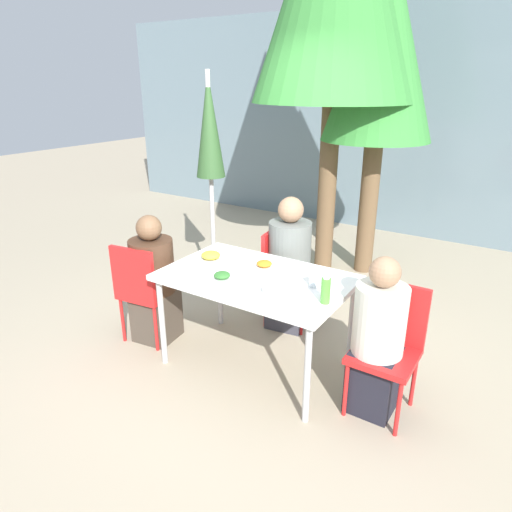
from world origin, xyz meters
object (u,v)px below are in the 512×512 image
(tree_behind_right, at_px, (383,45))
(chair_right, at_px, (389,339))
(person_left, at_px, (154,283))
(chair_far, at_px, (283,270))
(chair_left, at_px, (143,286))
(person_right, at_px, (377,342))
(bottle, at_px, (326,290))
(drinking_cup, at_px, (314,280))
(closed_umbrella, at_px, (210,142))
(salad_bowl, at_px, (277,290))
(person_far, at_px, (289,268))

(tree_behind_right, bearing_deg, chair_right, -66.60)
(person_left, height_order, chair_far, person_left)
(chair_left, xyz_separation_m, person_left, (0.04, 0.09, 0.00))
(chair_left, height_order, tree_behind_right, tree_behind_right)
(person_right, xyz_separation_m, tree_behind_right, (-0.90, 2.27, 1.87))
(person_left, xyz_separation_m, chair_far, (0.74, 0.83, -0.00))
(tree_behind_right, bearing_deg, person_right, -68.43)
(chair_right, height_order, bottle, bottle)
(person_right, relative_size, tree_behind_right, 0.32)
(person_left, distance_m, drinking_cup, 1.40)
(closed_umbrella, xyz_separation_m, drinking_cup, (1.56, -0.88, -0.72))
(person_left, distance_m, closed_umbrella, 1.48)
(bottle, xyz_separation_m, tree_behind_right, (-0.58, 2.40, 1.55))
(chair_right, bearing_deg, drinking_cup, 1.92)
(chair_left, xyz_separation_m, drinking_cup, (1.39, 0.26, 0.30))
(person_left, height_order, salad_bowl, person_left)
(bottle, height_order, salad_bowl, bottle)
(chair_left, height_order, person_far, person_far)
(chair_left, xyz_separation_m, tree_behind_right, (0.98, 2.47, 1.88))
(person_right, relative_size, salad_bowl, 5.82)
(chair_far, bearing_deg, person_right, 48.99)
(person_far, bearing_deg, chair_left, -52.48)
(person_right, bearing_deg, chair_right, -121.89)
(drinking_cup, relative_size, tree_behind_right, 0.03)
(chair_far, height_order, bottle, bottle)
(chair_far, bearing_deg, closed_umbrella, -111.44)
(person_right, height_order, tree_behind_right, tree_behind_right)
(person_far, bearing_deg, closed_umbrella, -112.37)
(chair_left, bearing_deg, chair_far, 42.23)
(salad_bowl, bearing_deg, tree_behind_right, 95.93)
(chair_right, distance_m, person_right, 0.10)
(chair_left, distance_m, person_right, 1.89)
(chair_right, xyz_separation_m, drinking_cup, (-0.54, -0.01, 0.30))
(drinking_cup, height_order, tree_behind_right, tree_behind_right)
(chair_far, height_order, tree_behind_right, tree_behind_right)
(chair_left, relative_size, chair_right, 1.00)
(chair_right, distance_m, closed_umbrella, 2.49)
(person_far, height_order, closed_umbrella, closed_umbrella)
(drinking_cup, bearing_deg, person_left, -172.53)
(person_right, relative_size, person_far, 0.92)
(closed_umbrella, distance_m, salad_bowl, 1.94)
(chair_far, distance_m, bottle, 1.20)
(chair_right, distance_m, person_far, 1.22)
(salad_bowl, bearing_deg, person_far, 113.45)
(person_far, bearing_deg, chair_far, -121.89)
(closed_umbrella, distance_m, bottle, 2.14)
(chair_far, bearing_deg, bottle, 34.94)
(chair_far, relative_size, drinking_cup, 9.08)
(drinking_cup, xyz_separation_m, salad_bowl, (-0.16, -0.24, -0.02))
(bottle, bearing_deg, chair_left, -177.24)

